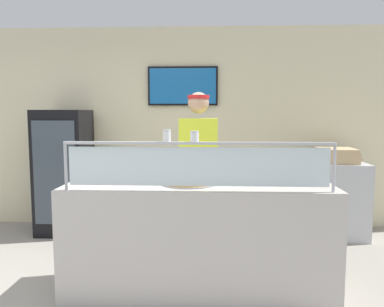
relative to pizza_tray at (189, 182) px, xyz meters
The scene contains 12 objects.
ground_plane 1.16m from the pizza_tray, 82.43° to the left, with size 12.00×12.00×0.00m, color gray.
shop_rear_unit 2.07m from the pizza_tray, 87.71° to the left, with size 6.68×0.13×2.70m.
serving_counter 0.50m from the pizza_tray, 14.75° to the right, with size 2.28×0.67×0.95m, color #BCB7B2.
sneeze_guard 0.39m from the pizza_tray, 73.97° to the right, with size 2.11×0.06×0.38m.
pizza_tray is the anchor object (origin of this frame).
pizza_server 0.03m from the pizza_tray, 76.84° to the right, with size 0.07×0.28×0.01m, color #ADAFB7.
parmesan_shaker 0.53m from the pizza_tray, 117.30° to the right, with size 0.06×0.06×0.10m.
pepper_flake_shaker 0.51m from the pizza_tray, 78.51° to the right, with size 0.07×0.07×0.09m.
worker_figure 0.58m from the pizza_tray, 83.12° to the left, with size 0.41×0.50×1.76m.
drink_fridge 2.33m from the pizza_tray, 137.11° to the left, with size 0.62×0.62×1.59m.
prep_shelf 2.39m from the pizza_tray, 41.19° to the left, with size 0.70×0.55×0.94m, color #B7BABF.
pizza_box_stack 2.33m from the pizza_tray, 41.28° to the left, with size 0.47×0.45×0.18m.
Camera 1 is at (1.23, -2.87, 1.56)m, focal length 35.79 mm.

